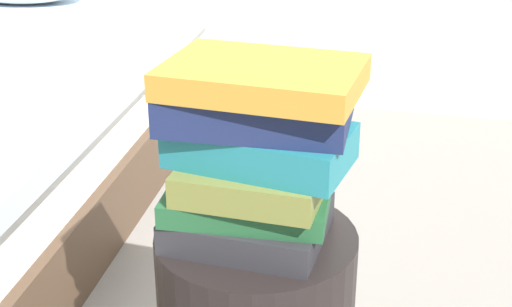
{
  "coord_description": "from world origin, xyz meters",
  "views": [
    {
      "loc": [
        0.25,
        -1.05,
        1.12
      ],
      "look_at": [
        0.0,
        0.0,
        0.64
      ],
      "focal_mm": 52.34,
      "sensor_mm": 36.0,
      "label": 1
    }
  ],
  "objects": [
    {
      "name": "book_charcoal",
      "position": [
        -0.01,
        -0.01,
        0.52
      ],
      "size": [
        0.26,
        0.22,
        0.05
      ],
      "primitive_type": "cube",
      "rotation": [
        0.0,
        0.0,
        -0.06
      ],
      "color": "#28282D",
      "rests_on": "side_table"
    },
    {
      "name": "book_ochre",
      "position": [
        0.01,
        -0.0,
        0.77
      ],
      "size": [
        0.31,
        0.23,
        0.04
      ],
      "primitive_type": "cube",
      "rotation": [
        0.0,
        0.0,
        -0.08
      ],
      "color": "#B7842D",
      "rests_on": "book_navy"
    },
    {
      "name": "book_teal",
      "position": [
        0.01,
        -0.01,
        0.66
      ],
      "size": [
        0.3,
        0.2,
        0.06
      ],
      "primitive_type": "cube",
      "rotation": [
        0.0,
        0.0,
        -0.16
      ],
      "color": "#1E727F",
      "rests_on": "book_olive"
    },
    {
      "name": "book_forest",
      "position": [
        -0.01,
        -0.01,
        0.56
      ],
      "size": [
        0.27,
        0.19,
        0.04
      ],
      "primitive_type": "cube",
      "rotation": [
        0.0,
        0.0,
        0.06
      ],
      "color": "#1E512D",
      "rests_on": "book_charcoal"
    },
    {
      "name": "book_olive",
      "position": [
        -0.0,
        -0.01,
        0.6
      ],
      "size": [
        0.23,
        0.2,
        0.05
      ],
      "primitive_type": "cube",
      "rotation": [
        0.0,
        0.0,
        -0.05
      ],
      "color": "olive",
      "rests_on": "book_forest"
    },
    {
      "name": "book_navy",
      "position": [
        -0.0,
        0.01,
        0.72
      ],
      "size": [
        0.29,
        0.2,
        0.06
      ],
      "primitive_type": "cube",
      "rotation": [
        0.0,
        0.0,
        0.03
      ],
      "color": "#19234C",
      "rests_on": "book_teal"
    }
  ]
}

